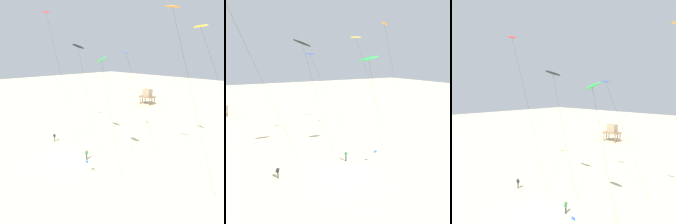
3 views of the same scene
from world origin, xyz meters
The scene contains 11 objects.
ground_plane centered at (0.00, 0.00, 0.00)m, with size 260.00×260.00×0.00m, color beige.
kite_yellow centered at (12.84, 16.77, 20.19)m, with size 10.65×1.17×20.78m.
kite_blue centered at (1.04, 13.36, 16.15)m, with size 8.52×0.67×16.92m.
kite_green centered at (6.30, 2.98, 15.72)m, with size 5.23×1.71×16.47m.
kite_red centered at (-12.38, 5.35, 23.56)m, with size 9.39×1.13×24.50m.
kite_orange centered at (13.56, 8.20, 21.14)m, with size 8.45×1.15×22.33m.
kite_black centered at (-3.00, 5.75, 17.66)m, with size 6.23×1.21×18.39m.
kite_flyer_nearest centered at (2.41, 2.86, 0.89)m, with size 0.56×0.59×1.67m.
kite_flyer_middle centered at (-8.14, 2.97, 0.89)m, with size 0.72×0.72×1.67m.
stilt_house centered at (-16.78, 42.44, 3.53)m, with size 4.88×3.37×5.21m.
marker_flag centered at (5.98, 0.25, 1.49)m, with size 0.57×0.05×2.10m.
Camera 1 is at (29.67, -16.88, 16.67)m, focal length 36.21 mm.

